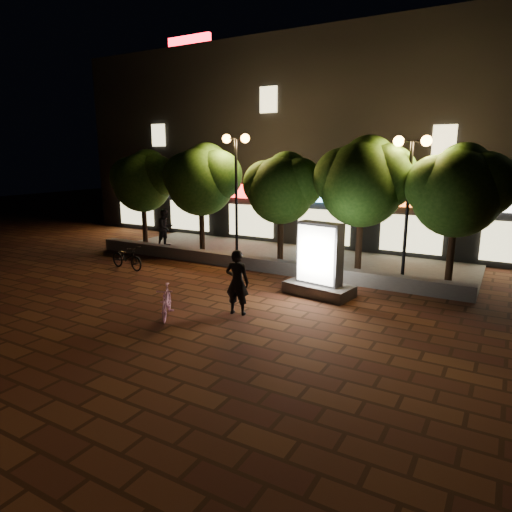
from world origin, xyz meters
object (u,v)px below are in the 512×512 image
Objects in this scene: tree_far_left at (144,179)px; ad_kiosk at (319,266)px; rider at (237,282)px; street_lamp_right at (410,171)px; tree_far_right at (459,188)px; scooter_pink at (167,301)px; tree_mid at (283,186)px; scooter_parked at (127,257)px; street_lamp_left at (236,165)px; tree_left at (202,177)px; tree_right at (364,179)px; pedestrian at (165,228)px.

ad_kiosk is at bearing -17.17° from tree_far_left.
tree_far_left is 11.19m from rider.
tree_far_left is at bearing 178.79° from street_lamp_right.
tree_far_right is at bearing 42.22° from ad_kiosk.
tree_far_right reaches higher than ad_kiosk.
ad_kiosk is 1.56× the size of scooter_pink.
tree_mid is 6.50m from tree_far_right.
street_lamp_right reaches higher than tree_mid.
scooter_pink is 5.99m from scooter_parked.
street_lamp_left is 7.51m from rider.
rider is at bearing -100.76° from scooter_parked.
tree_left is 2.05m from street_lamp_left.
tree_right reaches higher than scooter_pink.
street_lamp_left reaches higher than scooter_parked.
tree_right is 4.17m from ad_kiosk.
tree_mid is at bearing 7.31° from street_lamp_left.
tree_mid is 2.41× the size of rider.
tree_mid is 2.51× the size of scooter_parked.
pedestrian is at bearing 178.14° from street_lamp_right.
tree_mid is 3.32m from tree_right.
street_lamp_left is 2.19× the size of ad_kiosk.
tree_right is (3.31, 0.00, 0.35)m from tree_mid.
tree_mid is at bearing 176.96° from street_lamp_right.
rider reaches higher than scooter_pink.
tree_right is at bearing 180.00° from tree_far_right.
pedestrian is at bearing -48.94° from rider.
tree_right is at bearing 32.88° from scooter_pink.
scooter_parked is at bearing -159.81° from street_lamp_right.
tree_far_left is 14.00m from tree_far_right.
street_lamp_left is at bearing -177.19° from tree_right.
scooter_parked is at bearing -161.18° from tree_far_right.
street_lamp_left is at bearing -178.24° from tree_far_right.
pedestrian is (1.13, 0.10, -2.31)m from tree_far_left.
street_lamp_left is 2.86× the size of pedestrian.
tree_mid is 6.66m from rider.
tree_far_left is 10.81m from tree_right.
street_lamp_left is 2.89× the size of scooter_parked.
pedestrian is at bearing 27.57° from scooter_parked.
tree_mid reaches higher than scooter_pink.
tree_left is 0.94× the size of street_lamp_left.
tree_left is 1.03× the size of tree_far_right.
tree_far_left is 2.59× the size of scooter_parked.
rider is (9.11, -6.05, -2.36)m from tree_far_left.
street_lamp_right is (-1.55, -0.26, 0.53)m from tree_far_right.
scooter_parked is 0.99× the size of pedestrian.
street_lamp_left is 3.42× the size of scooter_pink.
tree_right is 5.38m from street_lamp_left.
scooter_parked is (-9.86, -3.63, -3.42)m from street_lamp_right.
tree_right reaches higher than tree_far_right.
tree_right is at bearing 0.00° from tree_left.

